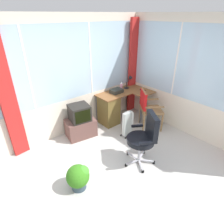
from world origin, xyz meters
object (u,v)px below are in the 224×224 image
at_px(desk, 111,108).
at_px(tv_remote, 143,90).
at_px(potted_plant, 79,176).
at_px(spray_bottle, 121,86).
at_px(paper_tray, 116,91).
at_px(wooden_armchair, 147,105).
at_px(tv_on_stand, 80,123).
at_px(office_chair, 145,135).
at_px(space_heater, 128,123).
at_px(desk_lamp, 130,80).

bearing_deg(desk, tv_remote, -19.54).
bearing_deg(potted_plant, spray_bottle, 32.49).
distance_m(spray_bottle, paper_tray, 0.28).
xyz_separation_m(desk, wooden_armchair, (0.49, -0.74, 0.20)).
distance_m(spray_bottle, tv_on_stand, 1.48).
bearing_deg(desk, office_chair, -107.66).
bearing_deg(space_heater, tv_remote, 24.13).
relative_size(tv_remote, spray_bottle, 0.69).
xyz_separation_m(desk, office_chair, (-0.49, -1.53, 0.19)).
distance_m(desk, paper_tray, 0.44).
height_order(desk, tv_on_stand, tv_on_stand).
bearing_deg(potted_plant, tv_remote, 20.93).
height_order(spray_bottle, potted_plant, spray_bottle).
relative_size(tv_on_stand, potted_plant, 1.76).
bearing_deg(desk_lamp, desk, -176.78).
bearing_deg(potted_plant, office_chair, -11.54).
bearing_deg(potted_plant, wooden_armchair, 13.58).
relative_size(desk_lamp, wooden_armchair, 0.36).
bearing_deg(desk, potted_plant, -143.68).
bearing_deg(office_chair, spray_bottle, 60.13).
xyz_separation_m(paper_tray, potted_plant, (-1.94, -1.30, -0.56)).
height_order(desk, office_chair, office_chair).
distance_m(spray_bottle, space_heater, 1.13).
height_order(spray_bottle, wooden_armchair, spray_bottle).
bearing_deg(wooden_armchair, paper_tray, 109.72).
bearing_deg(space_heater, desk, 83.67).
xyz_separation_m(tv_remote, paper_tray, (-0.62, 0.32, 0.03)).
distance_m(tv_remote, office_chair, 1.81).
bearing_deg(tv_remote, tv_on_stand, 160.32).
xyz_separation_m(wooden_armchair, tv_on_stand, (-1.40, 0.72, -0.28)).
height_order(paper_tray, wooden_armchair, wooden_armchair).
height_order(space_heater, potted_plant, space_heater).
distance_m(desk_lamp, space_heater, 1.26).
bearing_deg(space_heater, office_chair, -116.28).
distance_m(spray_bottle, wooden_armchair, 0.90).
height_order(desk_lamp, tv_on_stand, desk_lamp).
distance_m(desk, office_chair, 1.61).
height_order(tv_remote, office_chair, office_chair).
relative_size(paper_tray, office_chair, 0.30).
bearing_deg(spray_bottle, desk, -165.00).
distance_m(desk_lamp, tv_remote, 0.42).
bearing_deg(office_chair, space_heater, 63.72).
height_order(desk, potted_plant, desk).
relative_size(desk_lamp, tv_remote, 2.30).
relative_size(desk, space_heater, 2.21).
bearing_deg(tv_remote, spray_bottle, 120.56).
xyz_separation_m(tv_remote, office_chair, (-1.31, -1.23, -0.17)).
height_order(desk, spray_bottle, spray_bottle).
xyz_separation_m(office_chair, space_heater, (0.41, 0.83, -0.30)).
bearing_deg(potted_plant, paper_tray, 33.85).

